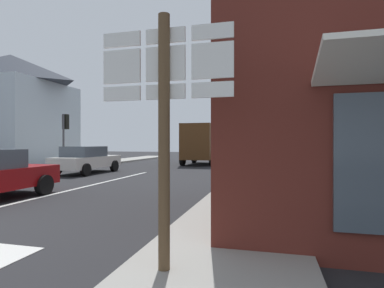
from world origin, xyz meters
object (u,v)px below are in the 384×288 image
(route_sign_post, at_px, (165,114))
(traffic_light_near_right, at_px, (240,128))
(delivery_truck, at_px, (202,143))
(traffic_light_far_right, at_px, (249,133))
(traffic_light_near_left, at_px, (65,129))
(sedan_far, at_px, (86,159))

(route_sign_post, bearing_deg, traffic_light_near_right, 91.22)
(delivery_truck, height_order, traffic_light_far_right, traffic_light_far_right)
(delivery_truck, distance_m, traffic_light_near_left, 9.86)
(route_sign_post, distance_m, traffic_light_far_right, 18.97)
(traffic_light_far_right, xyz_separation_m, traffic_light_near_right, (0.00, -6.92, 0.02))
(traffic_light_near_right, bearing_deg, sedan_far, -174.32)
(sedan_far, height_order, route_sign_post, route_sign_post)
(sedan_far, bearing_deg, traffic_light_far_right, 43.22)
(traffic_light_near_left, height_order, traffic_light_near_right, traffic_light_near_left)
(traffic_light_near_left, bearing_deg, traffic_light_near_right, -2.80)
(delivery_truck, distance_m, route_sign_post, 19.93)
(traffic_light_far_right, distance_m, traffic_light_near_right, 6.92)
(route_sign_post, distance_m, traffic_light_near_right, 12.06)
(traffic_light_near_left, bearing_deg, sedan_far, -29.69)
(route_sign_post, bearing_deg, traffic_light_near_left, 130.76)
(sedan_far, height_order, traffic_light_near_left, traffic_light_near_left)
(traffic_light_far_right, distance_m, traffic_light_near_left, 12.36)
(sedan_far, distance_m, traffic_light_near_left, 3.22)
(delivery_truck, bearing_deg, traffic_light_near_right, -64.02)
(delivery_truck, xyz_separation_m, traffic_light_far_right, (3.65, -0.57, 0.73))
(traffic_light_near_left, xyz_separation_m, traffic_light_near_right, (10.57, -0.52, -0.11))
(traffic_light_near_left, bearing_deg, traffic_light_far_right, 31.19)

